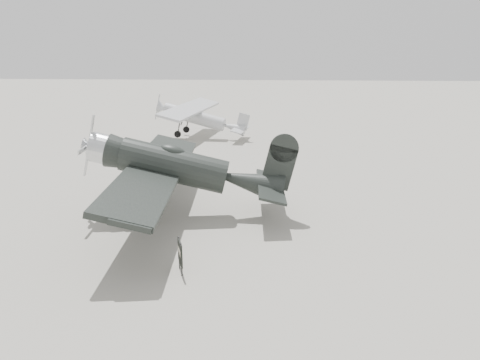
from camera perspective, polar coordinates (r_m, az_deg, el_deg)
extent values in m
plane|color=gray|center=(19.88, 2.11, -5.66)|extent=(160.00, 160.00, 0.00)
cylinder|color=black|center=(20.63, -8.03, 1.61)|extent=(4.69, 1.68, 1.47)
cone|color=black|center=(20.38, 1.65, 1.73)|extent=(2.79, 1.49, 1.37)
cylinder|color=silver|center=(21.36, -16.57, 1.59)|extent=(1.01, 1.35, 1.30)
cone|color=silver|center=(21.55, -18.17, 1.58)|extent=(0.39, 0.61, 0.59)
cube|color=silver|center=(21.53, -17.98, 1.58)|extent=(0.07, 0.19, 2.73)
ellipsoid|color=black|center=(20.51, -8.68, 3.37)|extent=(1.19, 0.77, 0.48)
cube|color=black|center=(20.85, -9.99, 0.63)|extent=(2.79, 12.70, 0.23)
cube|color=black|center=(20.40, 4.02, 1.86)|extent=(1.36, 4.46, 0.11)
cube|color=black|center=(20.20, 4.52, 4.31)|extent=(1.27, 0.16, 1.89)
cylinder|color=black|center=(20.06, -11.70, -4.44)|extent=(0.72, 0.20, 0.71)
cylinder|color=black|center=(22.68, -10.21, -1.89)|extent=(0.72, 0.20, 0.71)
cylinder|color=#333333|center=(19.83, -11.82, -2.53)|extent=(0.12, 0.12, 1.47)
cylinder|color=#333333|center=(22.47, -10.30, -0.19)|extent=(0.12, 0.12, 1.47)
cylinder|color=black|center=(20.55, 4.72, 0.50)|extent=(0.23, 0.09, 0.23)
cylinder|color=#B0B3B6|center=(38.00, -5.59, 7.67)|extent=(5.12, 1.84, 1.06)
cone|color=#B0B3B6|center=(37.10, -0.58, 7.53)|extent=(1.87, 1.23, 0.97)
cone|color=#B0B3B6|center=(38.95, -9.55, 7.73)|extent=(0.73, 1.08, 1.00)
cube|color=#B0B3B6|center=(39.10, -10.08, 7.74)|extent=(0.07, 0.14, 2.12)
cube|color=#B0B3B6|center=(38.04, -6.18, 8.57)|extent=(3.49, 10.77, 0.17)
cube|color=#B0B3B6|center=(36.99, 0.15, 7.58)|extent=(1.38, 3.38, 0.08)
cube|color=#B0B3B6|center=(36.88, 0.30, 8.54)|extent=(0.87, 0.21, 1.25)
cylinder|color=black|center=(37.51, -7.16, 5.23)|extent=(0.55, 0.22, 0.54)
cylinder|color=black|center=(39.48, -6.13, 5.82)|extent=(0.55, 0.22, 0.54)
cylinder|color=#333333|center=(37.41, -7.19, 6.05)|extent=(0.10, 0.10, 1.16)
cylinder|color=#333333|center=(39.38, -6.16, 6.61)|extent=(0.10, 0.10, 1.16)
cylinder|color=black|center=(37.00, 0.45, 7.06)|extent=(0.18, 0.09, 0.17)
cylinder|color=#333333|center=(15.76, -7.16, -9.60)|extent=(0.07, 0.07, 1.18)
cylinder|color=#333333|center=(16.25, -7.43, -8.78)|extent=(0.07, 0.07, 1.18)
cube|color=black|center=(15.94, -7.31, -8.74)|extent=(0.31, 0.79, 0.82)
cube|color=beige|center=(15.92, -7.43, -8.61)|extent=(0.21, 0.61, 0.16)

